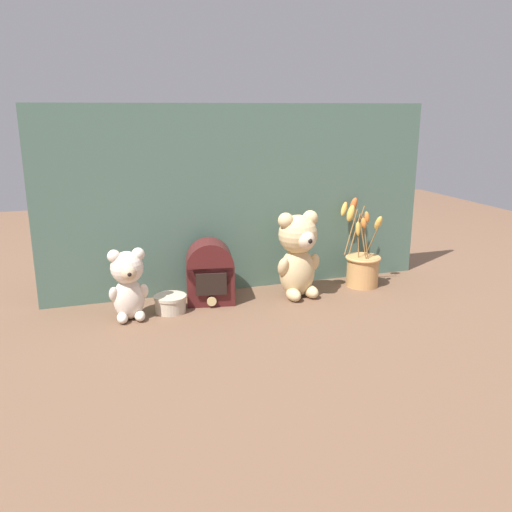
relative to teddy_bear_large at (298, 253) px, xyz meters
The scene contains 7 objects.
ground_plane 0.21m from the teddy_bear_large, behind, with size 4.00×4.00×0.00m, color brown.
backdrop_wall 0.27m from the teddy_bear_large, 134.91° to the left, with size 1.35×0.02×0.63m.
teddy_bear_large is the anchor object (origin of this frame).
teddy_bear_medium 0.56m from the teddy_bear_large, behind, with size 0.12×0.11×0.22m.
flower_vase 0.27m from the teddy_bear_large, ahead, with size 0.15×0.16×0.31m.
vintage_radio 0.30m from the teddy_bear_large, behind, with size 0.17×0.14×0.21m.
decorative_tin_tall 0.45m from the teddy_bear_large, behind, with size 0.10×0.10×0.05m.
Camera 1 is at (-0.53, -1.58, 0.62)m, focal length 38.00 mm.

